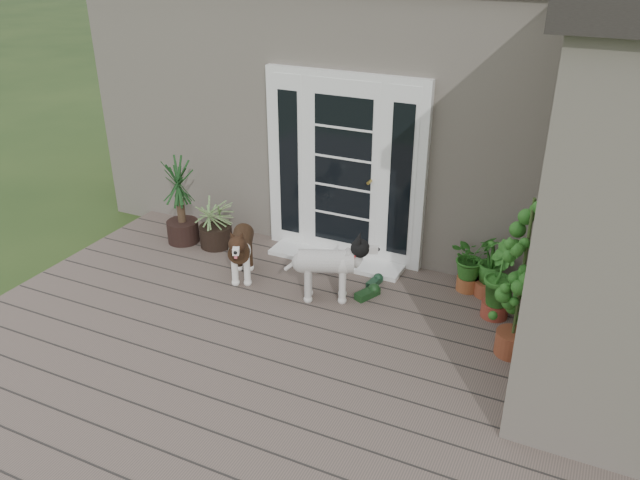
% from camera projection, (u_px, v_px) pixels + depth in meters
% --- Properties ---
extents(deck, '(6.20, 4.60, 0.12)m').
position_uv_depth(deck, '(267.00, 364.00, 5.79)').
color(deck, '#6B5B4C').
rests_on(deck, ground).
extents(house_main, '(7.40, 4.00, 3.10)m').
position_uv_depth(house_main, '(418.00, 99.00, 8.59)').
color(house_main, '#665E54').
rests_on(house_main, ground).
extents(door_unit, '(1.90, 0.14, 2.15)m').
position_uv_depth(door_unit, '(344.00, 169.00, 7.16)').
color(door_unit, white).
rests_on(door_unit, deck).
extents(door_step, '(1.60, 0.40, 0.05)m').
position_uv_depth(door_step, '(336.00, 259.00, 7.46)').
color(door_step, white).
rests_on(door_step, deck).
extents(brindle_dog, '(0.61, 0.80, 0.62)m').
position_uv_depth(brindle_dog, '(242.00, 253.00, 6.98)').
color(brindle_dog, '#3B2515').
rests_on(brindle_dog, deck).
extents(white_dog, '(0.85, 0.61, 0.65)m').
position_uv_depth(white_dog, '(326.00, 272.00, 6.56)').
color(white_dog, white).
rests_on(white_dog, deck).
extents(spider_plant, '(0.68, 0.68, 0.70)m').
position_uv_depth(spider_plant, '(215.00, 219.00, 7.67)').
color(spider_plant, '#8FB670').
rests_on(spider_plant, deck).
extents(yucca, '(0.74, 0.74, 1.07)m').
position_uv_depth(yucca, '(180.00, 202.00, 7.70)').
color(yucca, '#113313').
rests_on(yucca, deck).
extents(herb_a, '(0.61, 0.61, 0.56)m').
position_uv_depth(herb_a, '(470.00, 266.00, 6.75)').
color(herb_a, '#195919').
rests_on(herb_a, deck).
extents(herb_b, '(0.50, 0.50, 0.60)m').
position_uv_depth(herb_b, '(497.00, 290.00, 6.28)').
color(herb_b, '#2C621C').
rests_on(herb_b, deck).
extents(herb_c, '(0.42, 0.42, 0.53)m').
position_uv_depth(herb_c, '(490.00, 273.00, 6.67)').
color(herb_c, '#2A621C').
rests_on(herb_c, deck).
extents(sapling, '(0.59, 0.59, 1.59)m').
position_uv_depth(sapling, '(522.00, 277.00, 5.50)').
color(sapling, '#27641C').
rests_on(sapling, deck).
extents(clog_left, '(0.16, 0.28, 0.08)m').
position_uv_depth(clog_left, '(375.00, 281.00, 6.95)').
color(clog_left, '#14341F').
rests_on(clog_left, deck).
extents(clog_right, '(0.27, 0.36, 0.10)m').
position_uv_depth(clog_right, '(367.00, 293.00, 6.71)').
color(clog_right, '#153416').
rests_on(clog_right, deck).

